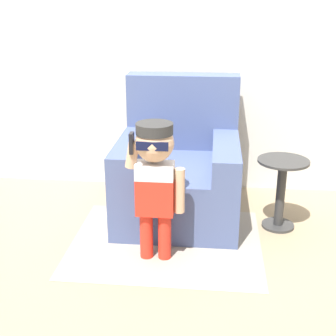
% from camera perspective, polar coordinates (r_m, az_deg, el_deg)
% --- Properties ---
extents(ground_plane, '(10.00, 10.00, 0.00)m').
position_cam_1_polar(ground_plane, '(3.58, -1.24, -7.24)').
color(ground_plane, '#998466').
extents(wall_back, '(10.00, 0.05, 2.60)m').
position_cam_1_polar(wall_back, '(4.08, 0.21, 15.30)').
color(wall_back, silver).
rests_on(wall_back, ground_plane).
extents(armchair, '(0.91, 1.05, 1.06)m').
position_cam_1_polar(armchair, '(3.70, 1.39, -0.17)').
color(armchair, '#475684').
rests_on(armchair, ground_plane).
extents(person_child, '(0.38, 0.28, 0.93)m').
position_cam_1_polar(person_child, '(2.93, -1.57, -0.37)').
color(person_child, red).
rests_on(person_child, ground_plane).
extents(side_table, '(0.37, 0.37, 0.54)m').
position_cam_1_polar(side_table, '(3.56, 13.63, -2.30)').
color(side_table, '#333333').
rests_on(side_table, ground_plane).
extents(rug, '(1.33, 1.11, 0.01)m').
position_cam_1_polar(rug, '(3.37, -0.23, -9.02)').
color(rug, '#9E9384').
rests_on(rug, ground_plane).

